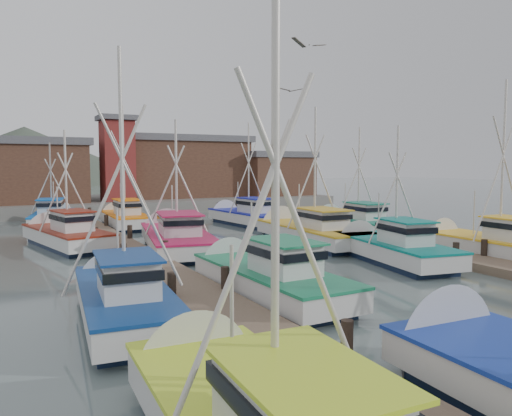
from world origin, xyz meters
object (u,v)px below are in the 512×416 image
boat_8 (175,238)px  boat_12 (123,218)px  lookout_tower (117,158)px  boat_4 (263,277)px

boat_8 → boat_12: (-0.20, 11.83, 0.01)m
boat_8 → boat_12: 11.84m
boat_8 → boat_12: size_ratio=1.07×
boat_8 → lookout_tower: bearing=96.0°
boat_4 → boat_8: boat_4 is taller
boat_4 → lookout_tower: bearing=84.9°
lookout_tower → boat_8: (-2.10, -23.88, -4.87)m
lookout_tower → boat_4: 35.52m
lookout_tower → boat_8: bearing=-95.0°
lookout_tower → boat_12: (-2.30, -12.05, -4.87)m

